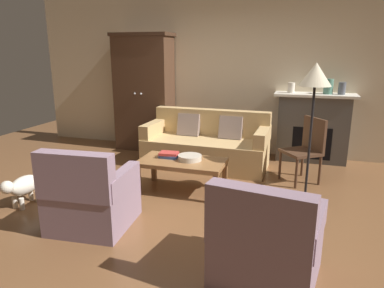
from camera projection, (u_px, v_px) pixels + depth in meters
The scene contains 16 objects.
ground_plane at pixel (176, 204), 4.24m from camera, with size 9.60×9.60×0.00m, color brown.
back_wall at pixel (224, 73), 6.23m from camera, with size 7.20×0.10×2.80m, color beige.
fireplace at pixel (313, 127), 5.77m from camera, with size 1.26×0.48×1.12m.
armoire at pixel (144, 92), 6.42m from camera, with size 1.06×0.57×2.08m.
couch at pixel (207, 146), 5.60m from camera, with size 1.94×0.90×0.86m.
coffee_table at pixel (182, 164), 4.54m from camera, with size 1.10×0.60×0.42m.
fruit_bowl at pixel (190, 158), 4.53m from camera, with size 0.31×0.31×0.07m, color beige.
book_stack at pixel (169, 155), 4.64m from camera, with size 0.25×0.19×0.07m.
mantel_vase_cream at pixel (291, 88), 5.70m from camera, with size 0.11×0.11×0.16m, color beige.
mantel_vase_jade at pixel (328, 87), 5.53m from camera, with size 0.15×0.15×0.23m, color slate.
mantel_vase_slate at pixel (342, 88), 5.47m from camera, with size 0.11×0.11×0.19m, color #565B66.
armchair_near_left at pixel (91, 199), 3.62m from camera, with size 0.83×0.83×0.88m.
armchair_near_right at pixel (266, 245), 2.75m from camera, with size 0.88×0.88×0.88m.
side_chair_wooden at pixel (307, 146), 4.86m from camera, with size 0.62×0.62×0.90m.
floor_lamp at pixel (315, 83), 3.99m from camera, with size 0.36×0.36×1.66m.
dog at pixel (23, 186), 4.13m from camera, with size 0.23×0.57×0.39m.
Camera 1 is at (1.34, -3.68, 1.79)m, focal length 33.04 mm.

